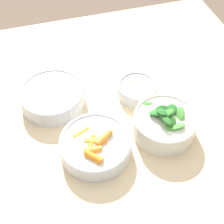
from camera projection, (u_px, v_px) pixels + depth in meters
The scene contains 5 objects.
dining_table at pixel (134, 160), 0.94m from camera, with size 1.27×1.02×0.77m.
bowl_carrots at pixel (95, 146), 0.82m from camera, with size 0.19×0.19×0.06m.
bowl_greens at pixel (164, 123), 0.86m from camera, with size 0.17×0.17×0.10m.
bowl_beans_hotdog at pixel (53, 97), 0.94m from camera, with size 0.19×0.19×0.05m.
bowl_cookies at pixel (137, 89), 0.97m from camera, with size 0.12×0.13×0.04m.
Camera 1 is at (-0.45, 0.20, 1.49)m, focal length 50.00 mm.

